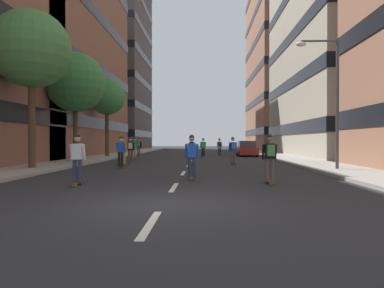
# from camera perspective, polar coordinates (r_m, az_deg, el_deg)

# --- Properties ---
(ground_plane) EXTENTS (132.08, 132.08, 0.00)m
(ground_plane) POSITION_cam_1_polar(r_m,az_deg,el_deg) (30.38, 0.16, -2.35)
(ground_plane) COLOR #28282B
(sidewalk_left) EXTENTS (3.14, 60.54, 0.14)m
(sidewalk_left) POSITION_cam_1_polar(r_m,az_deg,el_deg) (34.31, -13.14, -1.91)
(sidewalk_left) COLOR #9E9991
(sidewalk_left) RESTS_ON ground_plane
(sidewalk_right) EXTENTS (3.14, 60.54, 0.14)m
(sidewalk_right) POSITION_cam_1_polar(r_m,az_deg,el_deg) (33.84, 13.96, -1.95)
(sidewalk_right) COLOR #9E9991
(sidewalk_right) RESTS_ON ground_plane
(lane_markings) EXTENTS (0.16, 52.20, 0.01)m
(lane_markings) POSITION_cam_1_polar(r_m,az_deg,el_deg) (31.36, 0.22, -2.25)
(lane_markings) COLOR silver
(lane_markings) RESTS_ON ground_plane
(building_left_mid) EXTENTS (15.99, 23.96, 21.55)m
(building_left_mid) POSITION_cam_1_polar(r_m,az_deg,el_deg) (40.67, -25.85, 13.76)
(building_left_mid) COLOR brown
(building_left_mid) RESTS_ON ground_plane
(building_left_far) EXTENTS (15.99, 17.40, 31.60)m
(building_left_far) POSITION_cam_1_polar(r_m,az_deg,el_deg) (64.76, -15.01, 13.35)
(building_left_far) COLOR #4C4744
(building_left_far) RESTS_ON ground_plane
(building_right_far) EXTENTS (15.99, 22.29, 35.01)m
(building_right_far) POSITION_cam_1_polar(r_m,az_deg,el_deg) (64.62, 17.37, 14.93)
(building_right_far) COLOR #9E6B51
(building_right_far) RESTS_ON ground_plane
(parked_car_near) EXTENTS (1.82, 4.40, 1.52)m
(parked_car_near) POSITION_cam_1_polar(r_m,az_deg,el_deg) (34.63, 9.03, -0.84)
(parked_car_near) COLOR maroon
(parked_car_near) RESTS_ON ground_plane
(street_tree_near) EXTENTS (4.02, 4.02, 8.19)m
(street_tree_near) POSITION_cam_1_polar(r_m,az_deg,el_deg) (20.32, -25.04, 14.00)
(street_tree_near) COLOR #4C3823
(street_tree_near) RESTS_ON sidewalk_left
(street_tree_mid) EXTENTS (3.31, 3.31, 7.09)m
(street_tree_mid) POSITION_cam_1_polar(r_m,az_deg,el_deg) (32.96, -13.90, 7.48)
(street_tree_mid) COLOR #4C3823
(street_tree_mid) RESTS_ON sidewalk_left
(street_tree_far) EXTENTS (4.15, 4.15, 7.55)m
(street_tree_far) POSITION_cam_1_polar(r_m,az_deg,el_deg) (25.68, -18.72, 9.60)
(street_tree_far) COLOR #4C3823
(street_tree_far) RESTS_ON sidewalk_left
(streetlamp_right) EXTENTS (2.13, 0.30, 6.50)m
(streetlamp_right) POSITION_cam_1_polar(r_m,az_deg,el_deg) (18.77, 21.88, 8.47)
(streetlamp_right) COLOR #3F3F44
(streetlamp_right) RESTS_ON sidewalk_right
(skater_0) EXTENTS (0.56, 0.92, 1.78)m
(skater_0) POSITION_cam_1_polar(r_m,az_deg,el_deg) (23.68, -10.17, -0.72)
(skater_0) COLOR brown
(skater_0) RESTS_ON ground_plane
(skater_1) EXTENTS (0.54, 0.91, 1.78)m
(skater_1) POSITION_cam_1_polar(r_m,az_deg,el_deg) (12.60, 12.75, -1.86)
(skater_1) COLOR brown
(skater_1) RESTS_ON ground_plane
(skater_2) EXTENTS (0.56, 0.92, 1.78)m
(skater_2) POSITION_cam_1_polar(r_m,az_deg,el_deg) (29.68, -9.53, -0.46)
(skater_2) COLOR brown
(skater_2) RESTS_ON ground_plane
(skater_3) EXTENTS (0.54, 0.91, 1.78)m
(skater_3) POSITION_cam_1_polar(r_m,az_deg,el_deg) (21.84, -11.35, -0.91)
(skater_3) COLOR brown
(skater_3) RESTS_ON ground_plane
(skater_4) EXTENTS (0.56, 0.92, 1.78)m
(skater_4) POSITION_cam_1_polar(r_m,az_deg,el_deg) (22.36, 6.80, -0.79)
(skater_4) COLOR brown
(skater_4) RESTS_ON ground_plane
(skater_5) EXTENTS (0.56, 0.92, 1.78)m
(skater_5) POSITION_cam_1_polar(r_m,az_deg,el_deg) (19.75, -11.74, -1.07)
(skater_5) COLOR brown
(skater_5) RESTS_ON ground_plane
(skater_6) EXTENTS (0.54, 0.91, 1.78)m
(skater_6) POSITION_cam_1_polar(r_m,az_deg,el_deg) (12.54, -18.46, -2.02)
(skater_6) COLOR brown
(skater_6) RESTS_ON ground_plane
(skater_7) EXTENTS (0.55, 0.91, 1.78)m
(skater_7) POSITION_cam_1_polar(r_m,az_deg,el_deg) (35.41, -0.03, -0.29)
(skater_7) COLOR brown
(skater_7) RESTS_ON ground_plane
(skater_8) EXTENTS (0.53, 0.90, 1.78)m
(skater_8) POSITION_cam_1_polar(r_m,az_deg,el_deg) (13.54, -0.04, -1.80)
(skater_8) COLOR brown
(skater_8) RESTS_ON ground_plane
(skater_9) EXTENTS (0.54, 0.91, 1.78)m
(skater_9) POSITION_cam_1_polar(r_m,az_deg,el_deg) (34.25, 4.59, -0.32)
(skater_9) COLOR brown
(skater_9) RESTS_ON ground_plane
(skater_10) EXTENTS (0.55, 0.92, 1.78)m
(skater_10) POSITION_cam_1_polar(r_m,az_deg,el_deg) (33.39, -8.83, -0.35)
(skater_10) COLOR brown
(skater_10) RESTS_ON ground_plane
(skater_11) EXTENTS (0.57, 0.92, 1.78)m
(skater_11) POSITION_cam_1_polar(r_m,az_deg,el_deg) (31.70, 1.86, -0.44)
(skater_11) COLOR brown
(skater_11) RESTS_ON ground_plane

